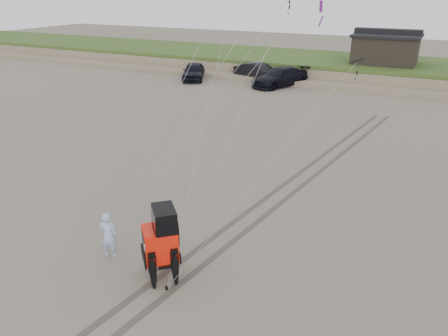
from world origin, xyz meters
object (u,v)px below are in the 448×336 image
(truck_a, at_px, (194,71))
(man, at_px, (108,235))
(cabin, at_px, (386,48))
(truck_b, at_px, (259,72))
(jeep, at_px, (160,250))
(truck_c, at_px, (280,77))

(truck_a, bearing_deg, man, -89.44)
(cabin, distance_m, truck_b, 12.96)
(cabin, xyz_separation_m, truck_a, (-17.44, -8.49, -2.37))
(jeep, bearing_deg, truck_c, 149.15)
(truck_c, height_order, jeep, jeep)
(truck_a, xyz_separation_m, truck_b, (6.18, 2.53, 0.01))
(jeep, bearing_deg, truck_a, 164.94)
(truck_b, distance_m, jeep, 33.14)
(truck_b, bearing_deg, cabin, -47.02)
(truck_a, bearing_deg, cabin, 1.54)
(cabin, relative_size, truck_b, 1.20)
(cabin, distance_m, truck_a, 19.54)
(truck_c, relative_size, jeep, 1.15)
(cabin, height_order, man, cabin)
(cabin, xyz_separation_m, man, (-3.89, -37.57, -2.37))
(man, bearing_deg, truck_b, -94.15)
(truck_a, height_order, man, man)
(cabin, distance_m, truck_c, 11.54)
(cabin, relative_size, truck_a, 1.26)
(cabin, height_order, truck_a, cabin)
(truck_c, bearing_deg, truck_a, -148.51)
(truck_a, distance_m, truck_c, 9.09)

